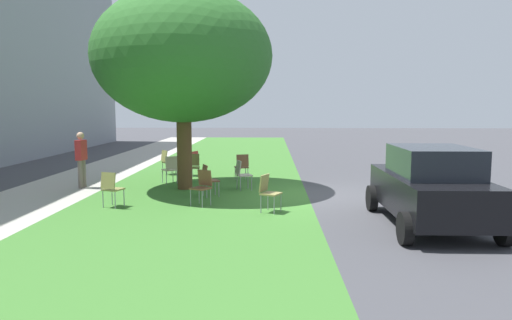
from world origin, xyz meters
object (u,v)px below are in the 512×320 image
(chair_4, at_px, (242,173))
(pedestrian_1, at_px, (81,157))
(chair_6, at_px, (202,185))
(chair_0, at_px, (242,165))
(chair_2, at_px, (111,187))
(chair_7, at_px, (268,190))
(chair_8, at_px, (193,161))
(parked_car, at_px, (430,186))
(chair_1, at_px, (170,167))
(street_tree, at_px, (183,56))
(chair_5, at_px, (193,165))
(chair_3, at_px, (208,178))
(chair_9, at_px, (167,160))

(chair_4, bearing_deg, pedestrian_1, 87.43)
(chair_6, bearing_deg, chair_0, -10.74)
(chair_2, xyz_separation_m, chair_4, (2.51, -3.03, 0.00))
(chair_4, distance_m, chair_7, 2.99)
(chair_4, height_order, chair_8, same)
(chair_0, distance_m, chair_4, 1.78)
(parked_car, distance_m, pedestrian_1, 9.93)
(chair_6, bearing_deg, chair_1, 24.37)
(chair_4, relative_size, pedestrian_1, 0.52)
(chair_4, xyz_separation_m, chair_6, (-2.19, 0.86, 0.00))
(chair_2, bearing_deg, street_tree, -26.07)
(parked_car, bearing_deg, chair_7, 69.87)
(chair_5, height_order, pedestrian_1, pedestrian_1)
(chair_2, height_order, chair_4, same)
(parked_car, bearing_deg, chair_3, 58.35)
(chair_2, xyz_separation_m, chair_9, (5.62, -0.14, 0.00))
(chair_4, height_order, chair_6, same)
(street_tree, distance_m, chair_6, 4.20)
(chair_7, relative_size, parked_car, 0.24)
(chair_2, bearing_deg, chair_3, -56.05)
(street_tree, distance_m, chair_4, 3.78)
(chair_0, xyz_separation_m, chair_8, (1.01, 1.80, 0.00))
(chair_0, relative_size, chair_3, 1.00)
(chair_9, bearing_deg, chair_4, -137.14)
(chair_1, relative_size, chair_7, 1.00)
(chair_5, bearing_deg, parked_car, -135.20)
(chair_2, distance_m, chair_7, 3.83)
(chair_3, bearing_deg, chair_6, 179.92)
(parked_car, bearing_deg, chair_9, 44.09)
(street_tree, height_order, chair_2, street_tree)
(chair_8, bearing_deg, chair_2, 168.00)
(chair_2, distance_m, chair_5, 4.47)
(chair_1, bearing_deg, chair_3, -145.23)
(chair_6, xyz_separation_m, chair_9, (5.29, 2.03, 0.00))
(street_tree, xyz_separation_m, chair_3, (-1.22, -0.86, -3.37))
(chair_3, xyz_separation_m, chair_9, (4.16, 2.03, 0.00))
(chair_4, bearing_deg, chair_5, 44.36)
(street_tree, height_order, parked_car, street_tree)
(chair_6, xyz_separation_m, parked_car, (-1.92, -4.96, 0.32))
(chair_7, height_order, chair_8, same)
(chair_3, bearing_deg, pedestrian_1, 72.36)
(chair_1, distance_m, chair_2, 3.67)
(chair_3, height_order, chair_9, same)
(chair_0, bearing_deg, chair_1, 107.10)
(chair_2, relative_size, chair_8, 1.00)
(chair_9, height_order, parked_car, parked_car)
(chair_1, relative_size, chair_5, 1.00)
(chair_1, height_order, chair_6, same)
(chair_0, height_order, parked_car, parked_car)
(chair_0, height_order, chair_3, same)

